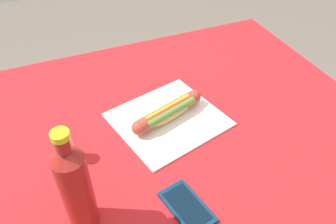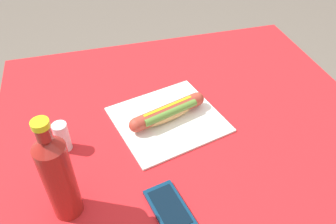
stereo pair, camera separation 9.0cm
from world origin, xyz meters
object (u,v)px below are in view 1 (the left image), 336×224
Objects in this scene: cell_phone at (187,207)px; salt_shaker at (66,147)px; hot_dog at (168,112)px; soda_bottle at (76,187)px.

salt_shaker is at bearing -49.24° from cell_phone.
cell_phone is (0.07, 0.27, -0.03)m from hot_dog.
hot_dog is at bearing -104.65° from cell_phone.
cell_phone is 0.32m from salt_shaker.
soda_bottle is at bearing 90.40° from salt_shaker.
hot_dog is 0.36m from soda_bottle.
hot_dog is 1.63× the size of cell_phone.
soda_bottle is 0.19m from salt_shaker.
hot_dog is 0.28m from salt_shaker.
hot_dog is 2.81× the size of salt_shaker.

